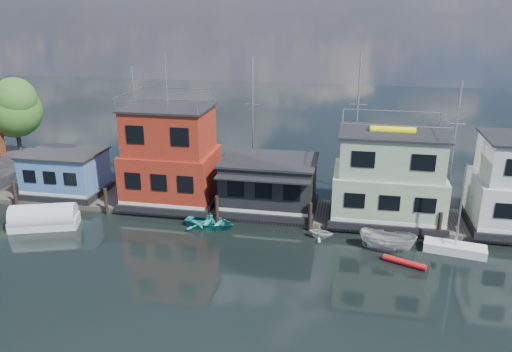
% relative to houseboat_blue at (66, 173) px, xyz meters
% --- Properties ---
extents(ground, '(160.00, 160.00, 0.00)m').
position_rel_houseboat_blue_xyz_m(ground, '(18.00, -12.00, -2.21)').
color(ground, black).
rests_on(ground, ground).
extents(dock, '(48.00, 5.00, 0.40)m').
position_rel_houseboat_blue_xyz_m(dock, '(18.00, 0.00, -2.01)').
color(dock, '#595147').
rests_on(dock, ground).
extents(houseboat_blue, '(6.40, 4.90, 3.66)m').
position_rel_houseboat_blue_xyz_m(houseboat_blue, '(0.00, 0.00, 0.00)').
color(houseboat_blue, black).
rests_on(houseboat_blue, dock).
extents(houseboat_red, '(7.40, 5.90, 11.86)m').
position_rel_houseboat_blue_xyz_m(houseboat_red, '(9.50, 0.00, 1.90)').
color(houseboat_red, black).
rests_on(houseboat_red, dock).
extents(houseboat_dark, '(7.40, 6.10, 4.06)m').
position_rel_houseboat_blue_xyz_m(houseboat_dark, '(17.50, -0.02, 0.21)').
color(houseboat_dark, black).
rests_on(houseboat_dark, dock).
extents(houseboat_green, '(8.40, 5.90, 7.03)m').
position_rel_houseboat_blue_xyz_m(houseboat_green, '(26.50, 0.00, 1.34)').
color(houseboat_green, black).
rests_on(houseboat_green, dock).
extents(pilings, '(42.28, 0.28, 2.20)m').
position_rel_houseboat_blue_xyz_m(pilings, '(17.67, -2.80, -1.11)').
color(pilings, '#2D2116').
rests_on(pilings, ground).
extents(background_masts, '(36.40, 0.16, 12.00)m').
position_rel_houseboat_blue_xyz_m(background_masts, '(22.76, 6.00, 3.35)').
color(background_masts, silver).
rests_on(background_masts, ground).
extents(red_kayak, '(2.70, 1.40, 0.40)m').
position_rel_houseboat_blue_xyz_m(red_kayak, '(27.40, -6.76, -2.00)').
color(red_kayak, red).
rests_on(red_kayak, ground).
extents(motorboat, '(4.00, 2.22, 1.46)m').
position_rel_houseboat_blue_xyz_m(motorboat, '(26.39, -4.97, -1.47)').
color(motorboat, beige).
rests_on(motorboat, ground).
extents(tarp_runabout, '(5.16, 3.33, 1.95)m').
position_rel_houseboat_blue_xyz_m(tarp_runabout, '(1.59, -5.96, -1.48)').
color(tarp_runabout, silver).
rests_on(tarp_runabout, ground).
extents(dinghy_white, '(2.10, 1.89, 0.97)m').
position_rel_houseboat_blue_xyz_m(dinghy_white, '(21.85, -3.90, -1.72)').
color(dinghy_white, silver).
rests_on(dinghy_white, ground).
extents(day_sailer, '(4.13, 2.00, 6.25)m').
position_rel_houseboat_blue_xyz_m(day_sailer, '(30.84, -4.37, -1.82)').
color(day_sailer, white).
rests_on(day_sailer, ground).
extents(dinghy_teal, '(4.23, 3.33, 0.79)m').
position_rel_houseboat_blue_xyz_m(dinghy_teal, '(13.65, -3.57, -1.81)').
color(dinghy_teal, teal).
rests_on(dinghy_teal, ground).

